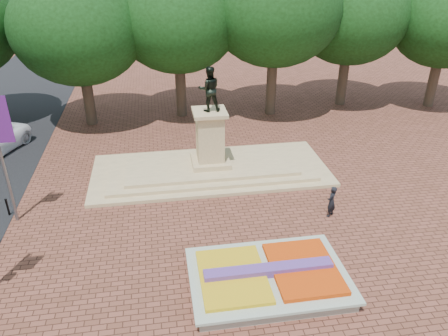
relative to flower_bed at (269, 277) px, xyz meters
name	(u,v)px	position (x,y,z in m)	size (l,w,h in m)	color
ground	(235,256)	(-1.03, 2.00, -0.38)	(90.00, 90.00, 0.00)	brown
flower_bed	(269,277)	(0.00, 0.00, 0.00)	(6.30, 4.30, 0.91)	gray
monument	(210,159)	(-1.03, 10.00, 0.50)	(14.00, 6.00, 6.40)	tan
tree_row_back	(223,28)	(1.31, 20.00, 6.29)	(44.80, 8.80, 10.43)	#3D2C21
pedestrian	(331,202)	(4.31, 4.36, 0.46)	(0.61, 0.40, 1.67)	black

